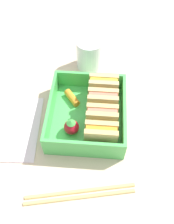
% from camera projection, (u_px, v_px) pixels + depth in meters
% --- Properties ---
extents(ground_plane, '(1.20, 1.20, 0.02)m').
position_uv_depth(ground_plane, '(87.00, 122.00, 0.52)').
color(ground_plane, beige).
extents(bento_tray, '(0.17, 0.15, 0.01)m').
position_uv_depth(bento_tray, '(87.00, 118.00, 0.51)').
color(bento_tray, '#4ABB57').
rests_on(bento_tray, ground_plane).
extents(bento_rim, '(0.17, 0.15, 0.04)m').
position_uv_depth(bento_rim, '(87.00, 111.00, 0.49)').
color(bento_rim, '#4ABB57').
rests_on(bento_rim, bento_tray).
extents(sandwich_left, '(0.03, 0.06, 0.05)m').
position_uv_depth(sandwich_left, '(103.00, 87.00, 0.51)').
color(sandwich_left, tan).
rests_on(sandwich_left, bento_tray).
extents(sandwich_center_left, '(0.03, 0.06, 0.05)m').
position_uv_depth(sandwich_center_left, '(103.00, 102.00, 0.49)').
color(sandwich_center_left, tan).
rests_on(sandwich_center_left, bento_tray).
extents(sandwich_center, '(0.03, 0.06, 0.05)m').
position_uv_depth(sandwich_center, '(102.00, 118.00, 0.47)').
color(sandwich_center, tan).
rests_on(sandwich_center, bento_tray).
extents(sandwich_center_right, '(0.03, 0.06, 0.05)m').
position_uv_depth(sandwich_center_right, '(101.00, 135.00, 0.45)').
color(sandwich_center_right, tan).
rests_on(sandwich_center_right, bento_tray).
extents(carrot_stick_far_left, '(0.04, 0.04, 0.01)m').
position_uv_depth(carrot_stick_far_left, '(72.00, 98.00, 0.52)').
color(carrot_stick_far_left, orange).
rests_on(carrot_stick_far_left, bento_tray).
extents(strawberry_far_left, '(0.03, 0.03, 0.03)m').
position_uv_depth(strawberry_far_left, '(71.00, 127.00, 0.47)').
color(strawberry_far_left, red).
rests_on(strawberry_far_left, bento_tray).
extents(chopstick_pair, '(0.05, 0.19, 0.01)m').
position_uv_depth(chopstick_pair, '(79.00, 194.00, 0.42)').
color(chopstick_pair, tan).
rests_on(chopstick_pair, ground_plane).
extents(drinking_glass, '(0.06, 0.06, 0.07)m').
position_uv_depth(drinking_glass, '(89.00, 54.00, 0.57)').
color(drinking_glass, white).
rests_on(drinking_glass, ground_plane).
extents(folded_napkin, '(0.16, 0.13, 0.00)m').
position_uv_depth(folded_napkin, '(9.00, 127.00, 0.50)').
color(folded_napkin, silver).
rests_on(folded_napkin, ground_plane).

